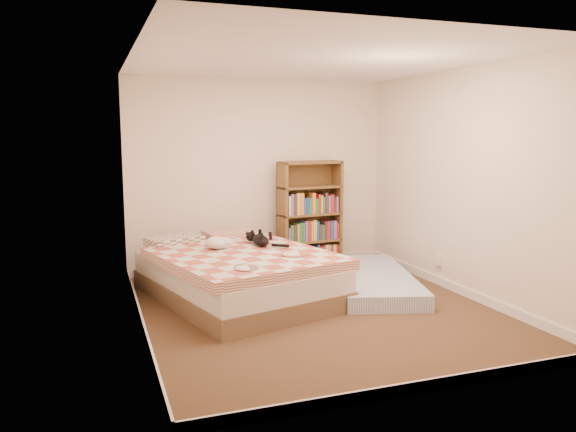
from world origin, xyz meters
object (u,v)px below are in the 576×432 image
object	(u,v)px
bookshelf	(309,228)
white_dog	(218,243)
bed	(236,273)
floor_mattress	(371,280)
black_cat	(260,240)

from	to	relation	value
bookshelf	white_dog	size ratio (longest dim) A/B	4.51
bed	floor_mattress	distance (m)	1.60
bookshelf	black_cat	distance (m)	1.33
black_cat	white_dog	xyz separation A→B (m)	(-0.50, -0.05, 0.01)
bed	black_cat	distance (m)	0.49
black_cat	white_dog	distance (m)	0.50
bookshelf	black_cat	world-z (taller)	bookshelf
floor_mattress	white_dog	world-z (taller)	white_dog
floor_mattress	bookshelf	bearing A→B (deg)	119.73
black_cat	white_dog	world-z (taller)	black_cat
bed	white_dog	world-z (taller)	white_dog
bed	floor_mattress	bearing A→B (deg)	-20.31
bed	white_dog	xyz separation A→B (m)	(-0.18, 0.12, 0.33)
black_cat	white_dog	size ratio (longest dim) A/B	1.99
bed	black_cat	bearing A→B (deg)	12.91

